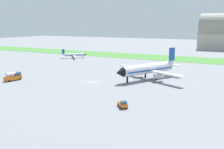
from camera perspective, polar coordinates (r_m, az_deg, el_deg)
ground_plane at (r=96.88m, az=-4.22°, el=-1.68°), size 600.00×600.00×0.00m
grass_taxiway_strip at (r=170.55m, az=10.52°, el=3.67°), size 360.00×28.00×0.08m
airplane_taxiing_turboprop at (r=167.56m, az=-8.37°, el=4.33°), size 13.92×15.51×5.79m
airplane_midfield_jet at (r=101.85m, az=8.14°, el=1.28°), size 30.95×30.82×11.73m
pushback_tug_near_gate at (r=67.48m, az=2.39°, el=-6.52°), size 3.72×3.90×1.95m
fuel_truck_midfield at (r=106.12m, az=-20.98°, el=-0.40°), size 3.50×6.81×3.29m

